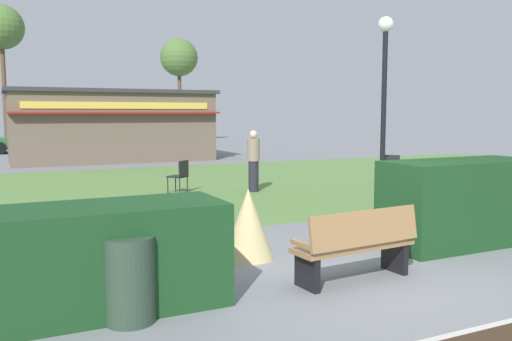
{
  "coord_description": "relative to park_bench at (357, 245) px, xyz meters",
  "views": [
    {
      "loc": [
        -4.26,
        -5.47,
        2.16
      ],
      "look_at": [
        -0.07,
        3.2,
        1.13
      ],
      "focal_mm": 37.68,
      "sensor_mm": 36.0,
      "label": 1
    }
  ],
  "objects": [
    {
      "name": "food_kiosk",
      "position": [
        0.65,
        19.42,
        1.12
      ],
      "size": [
        8.91,
        4.57,
        3.18
      ],
      "color": "#6B5B4C",
      "rests_on": "ground_plane"
    },
    {
      "name": "hedge_left",
      "position": [
        -3.14,
        0.41,
        0.1
      ],
      "size": [
        2.72,
        1.1,
        1.16
      ],
      "primitive_type": "cube",
      "color": "#19421E",
      "rests_on": "ground_plane"
    },
    {
      "name": "lawn_patch",
      "position": [
        0.16,
        9.56,
        -0.48
      ],
      "size": [
        36.0,
        12.0,
        0.01
      ],
      "primitive_type": "cube",
      "color": "#5B8442",
      "rests_on": "ground_plane"
    },
    {
      "name": "tree_left_bg",
      "position": [
        8.48,
        33.72,
        5.75
      ],
      "size": [
        2.8,
        2.8,
        7.69
      ],
      "color": "brown",
      "rests_on": "ground_plane"
    },
    {
      "name": "ornamental_grass_behind_right",
      "position": [
        -0.79,
        1.61,
        0.05
      ],
      "size": [
        0.77,
        0.77,
        1.06
      ],
      "primitive_type": "cone",
      "color": "#D1BC7F",
      "rests_on": "ground_plane"
    },
    {
      "name": "trash_bin",
      "position": [
        -2.93,
        -0.09,
        -0.03
      ],
      "size": [
        0.52,
        0.52,
        0.9
      ],
      "primitive_type": "cylinder",
      "color": "#2D4233",
      "rests_on": "ground_plane"
    },
    {
      "name": "cafe_chair_west",
      "position": [
        6.8,
        7.39,
        0.05
      ],
      "size": [
        0.62,
        0.62,
        0.89
      ],
      "color": "black",
      "rests_on": "ground_plane"
    },
    {
      "name": "person_strolling",
      "position": [
        2.23,
        7.73,
        0.38
      ],
      "size": [
        0.34,
        0.34,
        1.69
      ],
      "rotation": [
        0.0,
        0.0,
        5.35
      ],
      "color": "#23232D",
      "rests_on": "ground_plane"
    },
    {
      "name": "hedge_right",
      "position": [
        2.73,
        0.87,
        0.22
      ],
      "size": [
        2.7,
        1.1,
        1.4
      ],
      "primitive_type": "cube",
      "color": "#19421E",
      "rests_on": "ground_plane"
    },
    {
      "name": "cafe_chair_east",
      "position": [
        0.32,
        8.35,
        0.05
      ],
      "size": [
        0.62,
        0.62,
        0.89
      ],
      "color": "black",
      "rests_on": "ground_plane"
    },
    {
      "name": "ornamental_grass_behind_left",
      "position": [
        -1.95,
        2.05,
        -0.01
      ],
      "size": [
        0.6,
        0.6,
        0.94
      ],
      "primitive_type": "cone",
      "color": "#D1BC7F",
      "rests_on": "ground_plane"
    },
    {
      "name": "tree_right_bg",
      "position": [
        -3.5,
        32.75,
        6.99
      ],
      "size": [
        2.8,
        2.8,
        8.97
      ],
      "color": "brown",
      "rests_on": "ground_plane"
    },
    {
      "name": "ground_plane",
      "position": [
        0.16,
        -0.03,
        -0.48
      ],
      "size": [
        80.0,
        80.0,
        0.0
      ],
      "primitive_type": "plane",
      "color": "slate"
    },
    {
      "name": "park_bench",
      "position": [
        0.0,
        0.0,
        0.0
      ],
      "size": [
        1.73,
        0.65,
        0.95
      ],
      "color": "#9E7547",
      "rests_on": "ground_plane"
    },
    {
      "name": "lamppost_mid",
      "position": [
        4.11,
        4.59,
        2.26
      ],
      "size": [
        0.36,
        0.36,
        4.38
      ],
      "color": "black",
      "rests_on": "ground_plane"
    }
  ]
}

